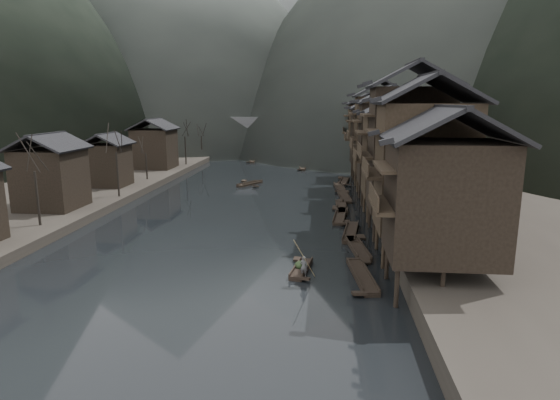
# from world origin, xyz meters

# --- Properties ---
(water) EXTENTS (300.00, 300.00, 0.00)m
(water) POSITION_xyz_m (0.00, 0.00, 0.00)
(water) COLOR black
(water) RESTS_ON ground
(right_bank) EXTENTS (40.00, 200.00, 1.80)m
(right_bank) POSITION_xyz_m (35.00, 40.00, 0.90)
(right_bank) COLOR #2D2823
(right_bank) RESTS_ON ground
(left_bank) EXTENTS (40.00, 200.00, 1.20)m
(left_bank) POSITION_xyz_m (-35.00, 40.00, 0.60)
(left_bank) COLOR #2D2823
(left_bank) RESTS_ON ground
(stilt_houses) EXTENTS (9.00, 67.60, 16.27)m
(stilt_houses) POSITION_xyz_m (17.28, 19.31, 9.06)
(stilt_houses) COLOR black
(stilt_houses) RESTS_ON ground
(left_houses) EXTENTS (8.10, 53.20, 8.73)m
(left_houses) POSITION_xyz_m (-20.50, 20.12, 5.66)
(left_houses) COLOR black
(left_houses) RESTS_ON left_bank
(bare_trees) EXTENTS (3.97, 74.27, 7.93)m
(bare_trees) POSITION_xyz_m (-17.00, 19.47, 6.71)
(bare_trees) COLOR black
(bare_trees) RESTS_ON left_bank
(moored_sampans) EXTENTS (3.24, 48.46, 0.47)m
(moored_sampans) POSITION_xyz_m (12.11, 14.84, 0.20)
(moored_sampans) COLOR black
(moored_sampans) RESTS_ON water
(midriver_boats) EXTENTS (14.34, 49.58, 0.45)m
(midriver_boats) POSITION_xyz_m (1.29, 54.87, 0.20)
(midriver_boats) COLOR black
(midriver_boats) RESTS_ON water
(stone_bridge) EXTENTS (40.00, 6.00, 9.00)m
(stone_bridge) POSITION_xyz_m (-0.00, 72.00, 5.11)
(stone_bridge) COLOR #4C4C4F
(stone_bridge) RESTS_ON ground
(hero_sampan) EXTENTS (1.64, 4.78, 0.43)m
(hero_sampan) POSITION_xyz_m (7.98, -4.64, 0.20)
(hero_sampan) COLOR black
(hero_sampan) RESTS_ON water
(cargo_heap) EXTENTS (1.04, 1.36, 0.62)m
(cargo_heap) POSITION_xyz_m (7.94, -4.43, 0.74)
(cargo_heap) COLOR black
(cargo_heap) RESTS_ON hero_sampan
(boatman) EXTENTS (0.63, 0.48, 1.55)m
(boatman) POSITION_xyz_m (8.23, -6.27, 1.21)
(boatman) COLOR #525254
(boatman) RESTS_ON hero_sampan
(bamboo_pole) EXTENTS (1.86, 1.88, 3.87)m
(bamboo_pole) POSITION_xyz_m (8.43, -6.27, 3.92)
(bamboo_pole) COLOR #8C7A51
(bamboo_pole) RESTS_ON boatman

